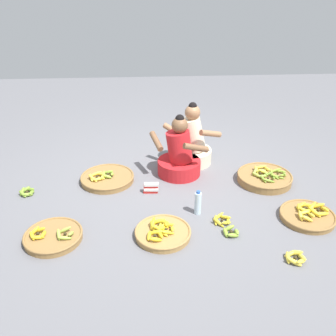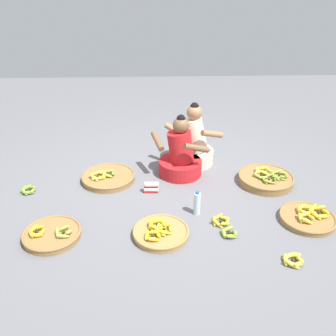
% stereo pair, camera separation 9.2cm
% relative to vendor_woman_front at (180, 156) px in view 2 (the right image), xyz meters
% --- Properties ---
extents(ground_plane, '(10.00, 10.00, 0.00)m').
position_rel_vendor_woman_front_xyz_m(ground_plane, '(-0.17, -0.30, -0.24)').
color(ground_plane, slate).
extents(vendor_woman_front, '(0.68, 0.53, 0.76)m').
position_rel_vendor_woman_front_xyz_m(vendor_woman_front, '(0.00, 0.00, 0.00)').
color(vendor_woman_front, red).
rests_on(vendor_woman_front, ground).
extents(vendor_woman_behind, '(0.73, 0.54, 0.81)m').
position_rel_vendor_woman_front_xyz_m(vendor_woman_behind, '(0.19, 0.30, 0.02)').
color(vendor_woman_behind, beige).
rests_on(vendor_woman_behind, ground).
extents(banana_basket_front_left, '(0.55, 0.55, 0.14)m').
position_rel_vendor_woman_front_xyz_m(banana_basket_front_left, '(1.20, -1.01, -0.20)').
color(banana_basket_front_left, olive).
rests_on(banana_basket_front_left, ground).
extents(banana_basket_mid_right, '(0.54, 0.54, 0.13)m').
position_rel_vendor_woman_front_xyz_m(banana_basket_mid_right, '(-1.27, -1.18, -0.20)').
color(banana_basket_mid_right, olive).
rests_on(banana_basket_mid_right, ground).
extents(banana_basket_back_left, '(0.53, 0.53, 0.14)m').
position_rel_vendor_woman_front_xyz_m(banana_basket_back_left, '(-0.26, -1.19, -0.20)').
color(banana_basket_back_left, '#A87F47').
rests_on(banana_basket_back_left, ground).
extents(banana_basket_mid_left, '(0.63, 0.63, 0.13)m').
position_rel_vendor_woman_front_xyz_m(banana_basket_mid_left, '(-0.86, -0.13, -0.20)').
color(banana_basket_mid_left, olive).
rests_on(banana_basket_mid_left, ground).
extents(banana_basket_front_right, '(0.64, 0.64, 0.17)m').
position_rel_vendor_woman_front_xyz_m(banana_basket_front_right, '(0.99, -0.26, -0.18)').
color(banana_basket_front_right, olive).
rests_on(banana_basket_front_right, ground).
extents(loose_bananas_near_bicycle, '(0.20, 0.20, 0.09)m').
position_rel_vendor_woman_front_xyz_m(loose_bananas_near_bicycle, '(0.86, -1.59, -0.21)').
color(loose_bananas_near_bicycle, yellow).
rests_on(loose_bananas_near_bicycle, ground).
extents(loose_bananas_near_vendor, '(0.18, 0.19, 0.08)m').
position_rel_vendor_woman_front_xyz_m(loose_bananas_near_vendor, '(-1.73, -0.36, -0.21)').
color(loose_bananas_near_vendor, olive).
rests_on(loose_bananas_near_vendor, ground).
extents(loose_bananas_back_center, '(0.23, 0.37, 0.09)m').
position_rel_vendor_woman_front_xyz_m(loose_bananas_back_center, '(0.36, -1.11, -0.21)').
color(loose_bananas_back_center, '#8CAD38').
rests_on(loose_bananas_back_center, ground).
extents(water_bottle, '(0.07, 0.07, 0.27)m').
position_rel_vendor_woman_front_xyz_m(water_bottle, '(0.11, -0.85, -0.12)').
color(water_bottle, silver).
rests_on(water_bottle, ground).
extents(packet_carton_stack, '(0.17, 0.07, 0.12)m').
position_rel_vendor_woman_front_xyz_m(packet_carton_stack, '(-0.35, -0.41, -0.18)').
color(packet_carton_stack, red).
rests_on(packet_carton_stack, ground).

